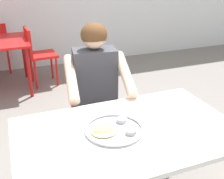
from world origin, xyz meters
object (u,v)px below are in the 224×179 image
Objects in this scene: thali_tray at (114,129)px; diner_foreground at (97,87)px; table_foreground at (127,141)px; chair_foreground at (93,100)px; chair_red_right at (37,52)px.

thali_tray is 0.28× the size of diner_foreground.
chair_foreground reaches higher than table_foreground.
thali_tray is at bearing -99.34° from chair_foreground.
thali_tray is 0.39× the size of chair_foreground.
chair_red_right is at bearing 94.53° from table_foreground.
chair_foreground is 0.31m from diner_foreground.
table_foreground is 1.47× the size of chair_foreground.
chair_foreground reaches higher than thali_tray.
chair_red_right reaches higher than thali_tray.
diner_foreground is at bearing -96.63° from chair_foreground.
chair_red_right is (-0.13, 2.60, -0.24)m from thali_tray.
chair_foreground is 0.72× the size of diner_foreground.
chair_red_right is at bearing 97.23° from diner_foreground.
diner_foreground reaches higher than chair_red_right.
diner_foreground reaches higher than chair_foreground.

